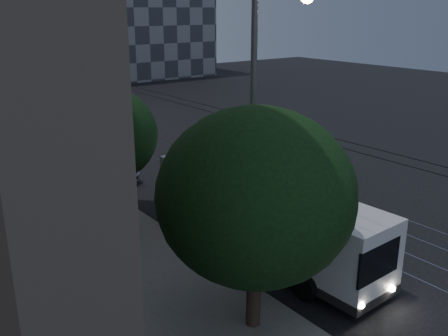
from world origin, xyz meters
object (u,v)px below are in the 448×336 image
trolleybus (259,214)px  streetlamp_far (23,51)px  pickup_silver (102,167)px  streetlamp_near (263,116)px  car_white_a (94,146)px  car_white_c (34,129)px  car_white_d (21,116)px  car_white_b (79,137)px

trolleybus → streetlamp_far: size_ratio=1.06×
pickup_silver → streetlamp_near: 15.63m
pickup_silver → streetlamp_far: (-0.47, 11.56, 5.88)m
car_white_a → streetlamp_far: streetlamp_far is taller
car_white_c → car_white_d: size_ratio=0.90×
trolleybus → streetlamp_near: 5.49m
streetlamp_near → streetlamp_far: (0.01, 26.17, 0.33)m
trolleybus → car_white_a: size_ratio=3.07×
pickup_silver → car_white_c: pickup_silver is taller
streetlamp_far → trolleybus: bearing=-85.5°
trolleybus → car_white_b: trolleybus is taller
car_white_a → streetlamp_near: (-2.08, -19.52, 5.61)m
car_white_c → streetlamp_far: 6.08m
car_white_a → car_white_d: car_white_d is taller
car_white_b → pickup_silver: bearing=-100.6°
pickup_silver → car_white_d: (0.44, 17.63, 0.01)m
car_white_d → trolleybus: bearing=-87.2°
car_white_b → car_white_d: 10.07m
streetlamp_near → car_white_a: bearing=83.9°
pickup_silver → streetlamp_near: bearing=-104.1°
car_white_c → streetlamp_near: 27.82m
trolleybus → streetlamp_far: (-1.87, 23.95, 4.99)m
car_white_b → streetlamp_near: size_ratio=0.46×
streetlamp_far → pickup_silver: bearing=-87.7°
trolleybus → car_white_d: bearing=89.6°
car_white_b → car_white_d: size_ratio=1.14×
pickup_silver → streetlamp_near: size_ratio=0.49×
trolleybus → car_white_b: (0.20, 20.02, -0.90)m
streetlamp_far → car_white_c: bearing=66.1°
pickup_silver → car_white_d: 17.64m
car_white_c → pickup_silver: bearing=-112.1°
car_white_d → streetlamp_near: (-0.92, -32.24, 5.54)m
car_white_a → trolleybus: bearing=-70.0°
car_white_a → car_white_b: (0.00, 2.71, 0.05)m
car_white_d → streetlamp_near: bearing=-90.6°
car_white_a → car_white_c: (-1.60, 7.71, -0.03)m
car_white_b → streetlamp_far: size_ratio=0.44×
pickup_silver → car_white_a: (1.60, 4.92, -0.06)m
trolleybus → car_white_c: size_ratio=3.09×
trolleybus → streetlamp_near: (-1.88, -2.22, 4.66)m
pickup_silver → car_white_d: bearing=76.4°
trolleybus → pickup_silver: trolleybus is taller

